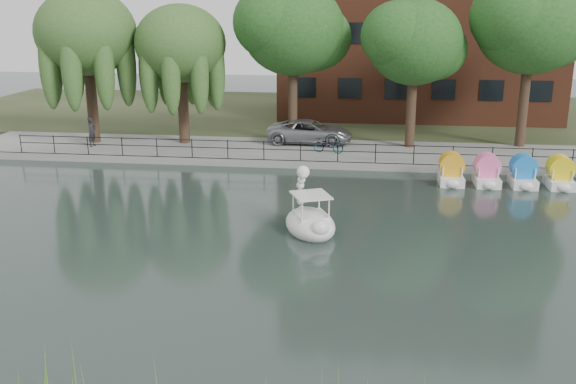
% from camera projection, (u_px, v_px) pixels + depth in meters
% --- Properties ---
extents(ground_plane, '(120.00, 120.00, 0.00)m').
position_uv_depth(ground_plane, '(259.00, 260.00, 22.07)').
color(ground_plane, '#374641').
extents(promenade, '(40.00, 6.00, 0.40)m').
position_uv_depth(promenade, '(306.00, 153.00, 37.25)').
color(promenade, gray).
rests_on(promenade, ground_plane).
extents(kerb, '(40.00, 0.25, 0.40)m').
position_uv_depth(kerb, '(300.00, 165.00, 34.44)').
color(kerb, gray).
rests_on(kerb, ground_plane).
extents(land_strip, '(60.00, 22.00, 0.36)m').
position_uv_depth(land_strip, '(323.00, 114.00, 50.58)').
color(land_strip, '#47512D').
rests_on(land_strip, ground_plane).
extents(railing, '(32.00, 0.05, 1.00)m').
position_uv_depth(railing, '(301.00, 147.00, 34.36)').
color(railing, black).
rests_on(railing, promenade).
extents(willow_left, '(5.88, 5.88, 9.01)m').
position_uv_depth(willow_left, '(86.00, 33.00, 37.43)').
color(willow_left, '#473323').
rests_on(willow_left, promenade).
extents(willow_mid, '(5.32, 5.32, 8.15)m').
position_uv_depth(willow_mid, '(180.00, 44.00, 37.42)').
color(willow_mid, '#473323').
rests_on(willow_mid, promenade).
extents(broadleaf_center, '(6.00, 6.00, 9.25)m').
position_uv_depth(broadleaf_center, '(293.00, 30.00, 37.35)').
color(broadleaf_center, '#473323').
rests_on(broadleaf_center, promenade).
extents(broadleaf_right, '(5.40, 5.40, 8.32)m').
position_uv_depth(broadleaf_right, '(415.00, 43.00, 36.21)').
color(broadleaf_right, '#473323').
rests_on(broadleaf_right, promenade).
extents(broadleaf_far, '(6.30, 6.30, 9.71)m').
position_uv_depth(broadleaf_far, '(532.00, 24.00, 36.09)').
color(broadleaf_far, '#473323').
rests_on(broadleaf_far, promenade).
extents(minivan, '(2.82, 5.90, 1.63)m').
position_uv_depth(minivan, '(310.00, 130.00, 38.56)').
color(minivan, gray).
rests_on(minivan, promenade).
extents(bicycle, '(0.93, 1.81, 1.00)m').
position_uv_depth(bicycle, '(329.00, 144.00, 36.15)').
color(bicycle, gray).
rests_on(bicycle, promenade).
extents(pedestrian, '(0.57, 0.77, 1.98)m').
position_uv_depth(pedestrian, '(92.00, 130.00, 37.72)').
color(pedestrian, black).
rests_on(pedestrian, promenade).
extents(swan_boat, '(2.77, 3.33, 2.42)m').
position_uv_depth(swan_boat, '(310.00, 219.00, 24.65)').
color(swan_boat, white).
rests_on(swan_boat, ground_plane).
extents(pedal_boat_row, '(11.35, 1.70, 1.40)m').
position_uv_depth(pedal_boat_row, '(560.00, 175.00, 30.73)').
color(pedal_boat_row, white).
rests_on(pedal_boat_row, ground_plane).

